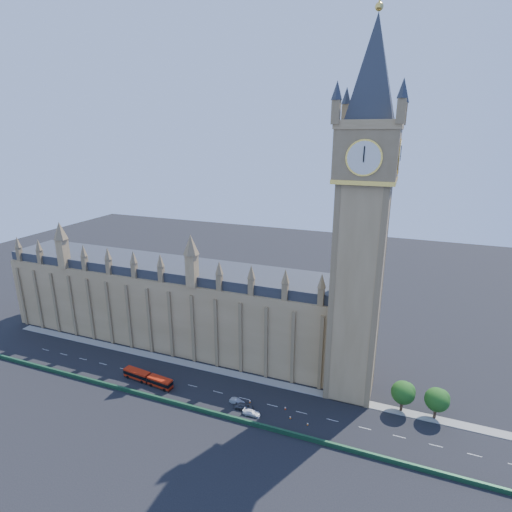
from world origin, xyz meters
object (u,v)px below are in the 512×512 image
(car_grey, at_px, (244,406))
(car_silver, at_px, (237,402))
(car_white, at_px, (252,413))
(red_bus, at_px, (148,378))

(car_grey, relative_size, car_silver, 1.15)
(car_silver, height_order, car_white, car_silver)
(car_grey, height_order, car_silver, car_grey)
(car_white, bearing_deg, car_grey, 59.95)
(car_white, bearing_deg, red_bus, 83.67)
(red_bus, relative_size, car_white, 3.67)
(red_bus, xyz_separation_m, car_silver, (27.96, 0.46, -0.79))
(car_grey, distance_m, car_white, 3.16)
(car_grey, bearing_deg, car_white, -125.60)
(red_bus, distance_m, car_white, 33.28)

